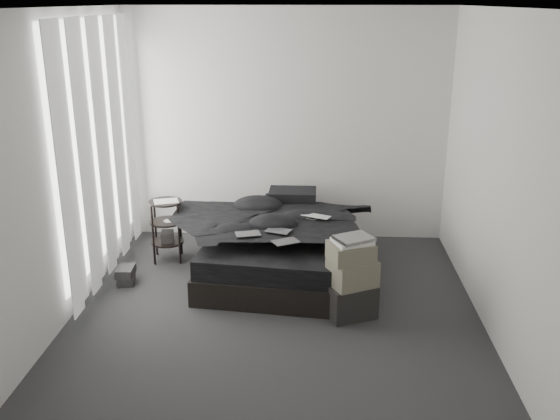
# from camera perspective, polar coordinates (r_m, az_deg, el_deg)

# --- Properties ---
(floor) EXTENTS (3.60, 4.20, 0.01)m
(floor) POSITION_cam_1_polar(r_m,az_deg,el_deg) (5.52, -0.49, -10.09)
(floor) COLOR #2E2E30
(floor) RESTS_ON ground
(ceiling) EXTENTS (3.60, 4.20, 0.01)m
(ceiling) POSITION_cam_1_polar(r_m,az_deg,el_deg) (4.83, -0.58, 18.03)
(ceiling) COLOR white
(ceiling) RESTS_ON ground
(wall_back) EXTENTS (3.60, 0.01, 2.60)m
(wall_back) POSITION_cam_1_polar(r_m,az_deg,el_deg) (7.06, 0.62, 7.63)
(wall_back) COLOR silver
(wall_back) RESTS_ON ground
(wall_front) EXTENTS (3.60, 0.01, 2.60)m
(wall_front) POSITION_cam_1_polar(r_m,az_deg,el_deg) (3.06, -3.17, -7.66)
(wall_front) COLOR silver
(wall_front) RESTS_ON ground
(wall_left) EXTENTS (0.01, 4.20, 2.60)m
(wall_left) POSITION_cam_1_polar(r_m,az_deg,el_deg) (5.44, -19.83, 3.14)
(wall_left) COLOR silver
(wall_left) RESTS_ON ground
(wall_right) EXTENTS (0.01, 4.20, 2.60)m
(wall_right) POSITION_cam_1_polar(r_m,az_deg,el_deg) (5.22, 19.61, 2.54)
(wall_right) COLOR silver
(wall_right) RESTS_ON ground
(window_left) EXTENTS (0.02, 2.00, 2.30)m
(window_left) POSITION_cam_1_polar(r_m,az_deg,el_deg) (6.24, -16.59, 5.83)
(window_left) COLOR white
(window_left) RESTS_ON wall_left
(curtain_left) EXTENTS (0.06, 2.12, 2.48)m
(curtain_left) POSITION_cam_1_polar(r_m,az_deg,el_deg) (6.24, -16.09, 5.21)
(curtain_left) COLOR white
(curtain_left) RESTS_ON wall_left
(bed) EXTENTS (1.58, 1.96, 0.25)m
(bed) POSITION_cam_1_polar(r_m,az_deg,el_deg) (6.38, 0.01, -4.70)
(bed) COLOR black
(bed) RESTS_ON floor
(mattress) EXTENTS (1.52, 1.90, 0.19)m
(mattress) POSITION_cam_1_polar(r_m,az_deg,el_deg) (6.29, 0.01, -2.86)
(mattress) COLOR black
(mattress) RESTS_ON bed
(duvet) EXTENTS (1.51, 1.70, 0.21)m
(duvet) POSITION_cam_1_polar(r_m,az_deg,el_deg) (6.18, -0.06, -1.26)
(duvet) COLOR black
(duvet) RESTS_ON mattress
(pillow_lower) EXTENTS (0.59, 0.43, 0.12)m
(pillow_lower) POSITION_cam_1_polar(r_m,az_deg,el_deg) (6.90, 0.67, 0.51)
(pillow_lower) COLOR black
(pillow_lower) RESTS_ON mattress
(pillow_upper) EXTENTS (0.52, 0.36, 0.11)m
(pillow_upper) POSITION_cam_1_polar(r_m,az_deg,el_deg) (6.84, 1.16, 1.38)
(pillow_upper) COLOR black
(pillow_upper) RESTS_ON pillow_lower
(laptop) EXTENTS (0.34, 0.29, 0.02)m
(laptop) POSITION_cam_1_polar(r_m,az_deg,el_deg) (6.18, 3.15, -0.15)
(laptop) COLOR silver
(laptop) RESTS_ON duvet
(comic_a) EXTENTS (0.26, 0.21, 0.01)m
(comic_a) POSITION_cam_1_polar(r_m,az_deg,el_deg) (5.78, -2.97, -1.58)
(comic_a) COLOR black
(comic_a) RESTS_ON duvet
(comic_b) EXTENTS (0.27, 0.22, 0.01)m
(comic_b) POSITION_cam_1_polar(r_m,az_deg,el_deg) (5.85, -0.16, -1.25)
(comic_b) COLOR black
(comic_b) RESTS_ON duvet
(comic_c) EXTENTS (0.27, 0.24, 0.01)m
(comic_c) POSITION_cam_1_polar(r_m,az_deg,el_deg) (5.59, 0.52, -2.18)
(comic_c) COLOR black
(comic_c) RESTS_ON duvet
(side_stand) EXTENTS (0.40, 0.40, 0.65)m
(side_stand) POSITION_cam_1_polar(r_m,az_deg,el_deg) (6.74, -10.29, -1.88)
(side_stand) COLOR black
(side_stand) RESTS_ON floor
(papers) EXTENTS (0.30, 0.26, 0.01)m
(papers) POSITION_cam_1_polar(r_m,az_deg,el_deg) (6.62, -10.38, 0.77)
(papers) COLOR white
(papers) RESTS_ON side_stand
(floor_books) EXTENTS (0.19, 0.25, 0.16)m
(floor_books) POSITION_cam_1_polar(r_m,az_deg,el_deg) (6.35, -13.91, -5.85)
(floor_books) COLOR black
(floor_books) RESTS_ON floor
(box_lower) EXTENTS (0.50, 0.45, 0.30)m
(box_lower) POSITION_cam_1_polar(r_m,az_deg,el_deg) (5.57, 6.42, -8.16)
(box_lower) COLOR black
(box_lower) RESTS_ON floor
(box_mid) EXTENTS (0.48, 0.44, 0.23)m
(box_mid) POSITION_cam_1_polar(r_m,az_deg,el_deg) (5.46, 6.64, -5.70)
(box_mid) COLOR #666150
(box_mid) RESTS_ON box_lower
(box_upper) EXTENTS (0.44, 0.40, 0.16)m
(box_upper) POSITION_cam_1_polar(r_m,az_deg,el_deg) (5.38, 6.51, -3.81)
(box_upper) COLOR #666150
(box_upper) RESTS_ON box_mid
(art_book_white) EXTENTS (0.38, 0.35, 0.03)m
(art_book_white) POSITION_cam_1_polar(r_m,az_deg,el_deg) (5.35, 6.63, -2.86)
(art_book_white) COLOR silver
(art_book_white) RESTS_ON box_upper
(art_book_snake) EXTENTS (0.38, 0.36, 0.03)m
(art_book_snake) POSITION_cam_1_polar(r_m,az_deg,el_deg) (5.33, 6.77, -2.58)
(art_book_snake) COLOR silver
(art_book_snake) RESTS_ON art_book_white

